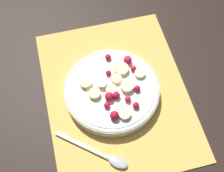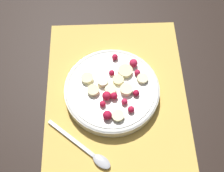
# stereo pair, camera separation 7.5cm
# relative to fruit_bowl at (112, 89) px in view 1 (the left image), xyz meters

# --- Properties ---
(ground_plane) EXTENTS (3.00, 3.00, 0.00)m
(ground_plane) POSITION_rel_fruit_bowl_xyz_m (-0.00, -0.01, -0.02)
(ground_plane) COLOR black
(placemat) EXTENTS (0.45, 0.35, 0.01)m
(placemat) POSITION_rel_fruit_bowl_xyz_m (-0.00, -0.01, -0.02)
(placemat) COLOR #E0B251
(placemat) RESTS_ON ground_plane
(fruit_bowl) EXTENTS (0.23, 0.23, 0.05)m
(fruit_bowl) POSITION_rel_fruit_bowl_xyz_m (0.00, 0.00, 0.00)
(fruit_bowl) COLOR silver
(fruit_bowl) RESTS_ON placemat
(spoon) EXTENTS (0.13, 0.15, 0.01)m
(spoon) POSITION_rel_fruit_bowl_xyz_m (-0.15, 0.05, -0.01)
(spoon) COLOR #B2B2B7
(spoon) RESTS_ON placemat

